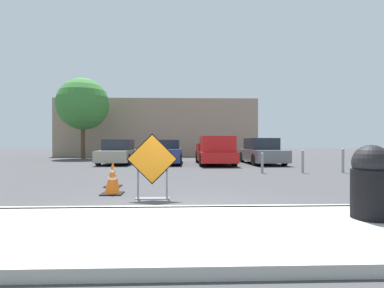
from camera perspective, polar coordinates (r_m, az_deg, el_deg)
ground_plane at (r=15.45m, az=-2.47°, el=-4.46°), size 96.00×96.00×0.00m
sidewalk_strip at (r=4.26m, az=-3.94°, el=-16.42°), size 30.27×2.63×0.14m
curb_lip at (r=5.53m, az=-3.45°, el=-12.49°), size 30.27×0.20×0.14m
road_closed_sign at (r=6.87m, az=-7.58°, el=-3.81°), size 1.16×0.20×1.50m
traffic_cone_nearest at (r=7.75m, az=-14.95°, el=-6.45°), size 0.52×0.52×0.78m
traffic_cone_second at (r=9.05m, az=-14.80°, el=-5.64°), size 0.45×0.45×0.73m
parked_car_nearest at (r=18.39m, az=-13.84°, el=-1.62°), size 1.89×4.13×1.45m
parked_car_second at (r=18.05m, az=-4.93°, el=-1.65°), size 1.90×4.42×1.44m
pickup_truck at (r=17.20m, az=4.45°, el=-1.52°), size 2.06×5.04×1.62m
parked_car_third at (r=18.35m, az=13.08°, el=-1.52°), size 2.03×4.61×1.54m
trash_bin at (r=5.32m, az=30.96°, el=-6.14°), size 0.58×0.58×1.12m
bollard_nearest at (r=12.85m, az=13.23°, el=-3.40°), size 0.12×0.12×0.86m
bollard_second at (r=13.40m, az=20.35°, el=-3.02°), size 0.12×0.12×0.98m
bollard_third at (r=14.14m, az=26.82°, el=-2.72°), size 0.12×0.12×1.04m
bollard_fourth at (r=15.05m, az=32.57°, el=-2.77°), size 0.12×0.12×0.93m
building_facade_backdrop at (r=29.36m, az=-6.40°, el=2.94°), size 18.30×5.00×5.24m
street_tree_behind_lot at (r=25.04m, az=-20.07°, el=7.14°), size 4.01×4.01×6.29m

